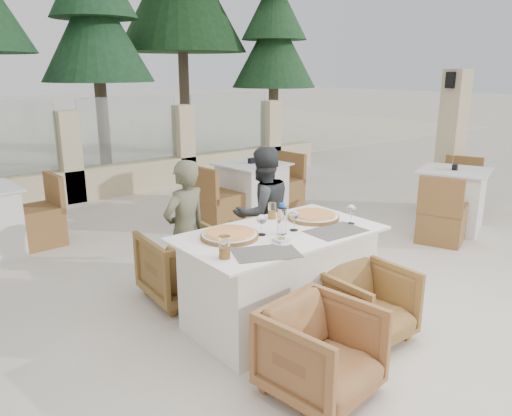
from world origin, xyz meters
TOP-DOWN VIEW (x-y plane):
  - ground at (0.00, 0.00)m, footprint 80.00×80.00m
  - perimeter_wall_far at (0.00, 4.80)m, footprint 10.00×0.34m
  - lantern_pillar at (4.20, 1.00)m, footprint 0.34×0.34m
  - pine_centre at (1.50, 7.20)m, footprint 2.20×2.20m
  - pine_mid_right at (3.80, 7.80)m, footprint 2.99×2.99m
  - pine_far_right at (5.50, 6.50)m, footprint 1.98×1.98m
  - dining_table at (-0.01, -0.10)m, footprint 1.60×0.90m
  - placemat_near_left at (-0.38, -0.39)m, footprint 0.53×0.45m
  - placemat_near_right at (0.35, -0.36)m, footprint 0.46×0.32m
  - pizza_left at (-0.40, 0.03)m, footprint 0.56×0.56m
  - pizza_right at (0.45, -0.01)m, footprint 0.46×0.46m
  - water_bottle at (-0.03, -0.15)m, footprint 0.09×0.09m
  - wine_glass_centre at (-0.17, -0.07)m, footprint 0.09×0.09m
  - wine_glass_near at (0.11, -0.14)m, footprint 0.09×0.09m
  - wine_glass_corner at (0.59, -0.30)m, footprint 0.08×0.08m
  - beer_glass_left at (-0.66, -0.29)m, footprint 0.09×0.09m
  - beer_glass_right at (0.18, 0.22)m, footprint 0.09×0.09m
  - olive_dish at (-0.16, -0.30)m, footprint 0.14×0.14m
  - armchair_far_left at (-0.38, 0.77)m, footprint 0.71×0.73m
  - armchair_far_right at (0.49, 0.67)m, footprint 0.77×0.78m
  - armchair_near_left at (-0.41, -0.97)m, footprint 0.72×0.73m
  - armchair_near_right at (0.34, -0.70)m, footprint 0.62×0.63m
  - diner_left at (-0.37, 0.74)m, footprint 0.51×0.39m
  - diner_right at (0.50, 0.73)m, footprint 0.68×0.55m
  - bg_table_b at (1.63, 2.36)m, footprint 1.72×1.01m
  - bg_table_c at (3.36, 0.42)m, footprint 1.83×1.37m

SIDE VIEW (x-z plane):
  - ground at x=0.00m, z-range 0.00..0.00m
  - armchair_far_right at x=0.49m, z-range 0.00..0.56m
  - armchair_near_right at x=0.34m, z-range 0.00..0.57m
  - armchair_near_left at x=-0.41m, z-range 0.00..0.59m
  - armchair_far_left at x=-0.38m, z-range 0.00..0.63m
  - dining_table at x=-0.01m, z-range 0.00..0.77m
  - bg_table_b at x=1.63m, z-range 0.00..0.77m
  - bg_table_c at x=3.36m, z-range 0.00..0.77m
  - diner_left at x=-0.37m, z-range 0.00..1.26m
  - diner_right at x=0.50m, z-range 0.00..1.29m
  - placemat_near_left at x=-0.38m, z-range 0.77..0.77m
  - placemat_near_right at x=0.35m, z-range 0.77..0.77m
  - olive_dish at x=-0.16m, z-range 0.77..0.81m
  - pizza_right at x=0.45m, z-range 0.77..0.83m
  - pizza_left at x=-0.40m, z-range 0.77..0.83m
  - perimeter_wall_far at x=0.00m, z-range 0.00..1.60m
  - beer_glass_right at x=0.18m, z-range 0.77..0.91m
  - beer_glass_left at x=-0.66m, z-range 0.77..0.93m
  - wine_glass_centre at x=-0.17m, z-range 0.77..0.95m
  - wine_glass_near at x=0.11m, z-range 0.77..0.95m
  - wine_glass_corner at x=0.59m, z-range 0.77..0.95m
  - water_bottle at x=-0.03m, z-range 0.77..1.02m
  - lantern_pillar at x=4.20m, z-range 0.00..2.00m
  - pine_far_right at x=5.50m, z-range 0.00..4.50m
  - pine_centre at x=1.50m, z-range 0.00..5.00m
  - pine_mid_right at x=3.80m, z-range 0.00..6.80m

